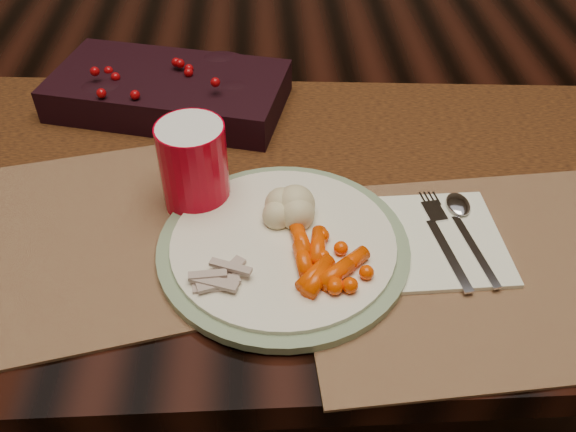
{
  "coord_description": "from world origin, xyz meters",
  "views": [
    {
      "loc": [
        -0.06,
        -0.8,
        1.26
      ],
      "look_at": [
        -0.03,
        -0.29,
        0.8
      ],
      "focal_mm": 38.0,
      "sensor_mm": 36.0,
      "label": 1
    }
  ],
  "objects_px": {
    "baby_carrots": "(321,257)",
    "napkin": "(443,239)",
    "centerpiece": "(168,86)",
    "red_cup": "(194,166)",
    "placemat_main": "(489,268)",
    "mashed_potatoes": "(284,203)",
    "dinner_plate": "(283,245)",
    "dining_table": "(297,277)",
    "turkey_shreds": "(216,279)"
  },
  "relations": [
    {
      "from": "baby_carrots",
      "to": "napkin",
      "type": "distance_m",
      "value": 0.16
    },
    {
      "from": "centerpiece",
      "to": "red_cup",
      "type": "relative_size",
      "value": 3.05
    },
    {
      "from": "centerpiece",
      "to": "napkin",
      "type": "distance_m",
      "value": 0.48
    },
    {
      "from": "placemat_main",
      "to": "mashed_potatoes",
      "type": "distance_m",
      "value": 0.25
    },
    {
      "from": "dinner_plate",
      "to": "red_cup",
      "type": "height_order",
      "value": "red_cup"
    },
    {
      "from": "dinner_plate",
      "to": "napkin",
      "type": "height_order",
      "value": "dinner_plate"
    },
    {
      "from": "baby_carrots",
      "to": "napkin",
      "type": "bearing_deg",
      "value": 16.06
    },
    {
      "from": "dining_table",
      "to": "centerpiece",
      "type": "height_order",
      "value": "centerpiece"
    },
    {
      "from": "dining_table",
      "to": "placemat_main",
      "type": "height_order",
      "value": "placemat_main"
    },
    {
      "from": "dinner_plate",
      "to": "placemat_main",
      "type": "bearing_deg",
      "value": -8.99
    },
    {
      "from": "dining_table",
      "to": "centerpiece",
      "type": "relative_size",
      "value": 5.18
    },
    {
      "from": "placemat_main",
      "to": "turkey_shreds",
      "type": "distance_m",
      "value": 0.31
    },
    {
      "from": "centerpiece",
      "to": "red_cup",
      "type": "distance_m",
      "value": 0.24
    },
    {
      "from": "red_cup",
      "to": "baby_carrots",
      "type": "bearing_deg",
      "value": -41.42
    },
    {
      "from": "mashed_potatoes",
      "to": "dinner_plate",
      "type": "bearing_deg",
      "value": -93.5
    },
    {
      "from": "dining_table",
      "to": "turkey_shreds",
      "type": "height_order",
      "value": "turkey_shreds"
    },
    {
      "from": "dinner_plate",
      "to": "napkin",
      "type": "xyz_separation_m",
      "value": [
        0.19,
        0.01,
        -0.01
      ]
    },
    {
      "from": "mashed_potatoes",
      "to": "turkey_shreds",
      "type": "distance_m",
      "value": 0.13
    },
    {
      "from": "dining_table",
      "to": "napkin",
      "type": "height_order",
      "value": "napkin"
    },
    {
      "from": "centerpiece",
      "to": "baby_carrots",
      "type": "bearing_deg",
      "value": -60.78
    },
    {
      "from": "baby_carrots",
      "to": "turkey_shreds",
      "type": "xyz_separation_m",
      "value": [
        -0.12,
        -0.03,
        -0.0
      ]
    },
    {
      "from": "turkey_shreds",
      "to": "placemat_main",
      "type": "bearing_deg",
      "value": 4.63
    },
    {
      "from": "placemat_main",
      "to": "centerpiece",
      "type": "bearing_deg",
      "value": 133.79
    },
    {
      "from": "red_cup",
      "to": "mashed_potatoes",
      "type": "bearing_deg",
      "value": -25.87
    },
    {
      "from": "dinner_plate",
      "to": "turkey_shreds",
      "type": "relative_size",
      "value": 4.1
    },
    {
      "from": "dinner_plate",
      "to": "mashed_potatoes",
      "type": "height_order",
      "value": "mashed_potatoes"
    },
    {
      "from": "centerpiece",
      "to": "napkin",
      "type": "bearing_deg",
      "value": -42.17
    },
    {
      "from": "napkin",
      "to": "turkey_shreds",
      "type": "bearing_deg",
      "value": -166.99
    },
    {
      "from": "placemat_main",
      "to": "red_cup",
      "type": "height_order",
      "value": "red_cup"
    },
    {
      "from": "mashed_potatoes",
      "to": "red_cup",
      "type": "relative_size",
      "value": 0.74
    },
    {
      "from": "placemat_main",
      "to": "napkin",
      "type": "bearing_deg",
      "value": 131.33
    },
    {
      "from": "centerpiece",
      "to": "dinner_plate",
      "type": "height_order",
      "value": "centerpiece"
    },
    {
      "from": "placemat_main",
      "to": "red_cup",
      "type": "xyz_separation_m",
      "value": [
        -0.34,
        0.13,
        0.06
      ]
    },
    {
      "from": "mashed_potatoes",
      "to": "red_cup",
      "type": "xyz_separation_m",
      "value": [
        -0.11,
        0.05,
        0.02
      ]
    },
    {
      "from": "dinner_plate",
      "to": "baby_carrots",
      "type": "relative_size",
      "value": 2.7
    },
    {
      "from": "centerpiece",
      "to": "dinner_plate",
      "type": "relative_size",
      "value": 1.18
    },
    {
      "from": "dining_table",
      "to": "baby_carrots",
      "type": "distance_m",
      "value": 0.52
    },
    {
      "from": "turkey_shreds",
      "to": "red_cup",
      "type": "distance_m",
      "value": 0.16
    },
    {
      "from": "dining_table",
      "to": "placemat_main",
      "type": "xyz_separation_m",
      "value": [
        0.2,
        -0.33,
        0.38
      ]
    },
    {
      "from": "napkin",
      "to": "mashed_potatoes",
      "type": "bearing_deg",
      "value": 168.49
    },
    {
      "from": "mashed_potatoes",
      "to": "napkin",
      "type": "height_order",
      "value": "mashed_potatoes"
    },
    {
      "from": "centerpiece",
      "to": "turkey_shreds",
      "type": "relative_size",
      "value": 4.85
    },
    {
      "from": "placemat_main",
      "to": "napkin",
      "type": "xyz_separation_m",
      "value": [
        -0.04,
        0.04,
        0.0
      ]
    },
    {
      "from": "napkin",
      "to": "dining_table",
      "type": "bearing_deg",
      "value": 116.26
    },
    {
      "from": "dinner_plate",
      "to": "baby_carrots",
      "type": "height_order",
      "value": "baby_carrots"
    },
    {
      "from": "dinner_plate",
      "to": "napkin",
      "type": "distance_m",
      "value": 0.19
    },
    {
      "from": "dining_table",
      "to": "baby_carrots",
      "type": "xyz_separation_m",
      "value": [
        0.0,
        -0.33,
        0.4
      ]
    },
    {
      "from": "dinner_plate",
      "to": "turkey_shreds",
      "type": "height_order",
      "value": "turkey_shreds"
    },
    {
      "from": "placemat_main",
      "to": "napkin",
      "type": "relative_size",
      "value": 2.7
    },
    {
      "from": "placemat_main",
      "to": "dinner_plate",
      "type": "xyz_separation_m",
      "value": [
        -0.23,
        0.04,
        0.01
      ]
    }
  ]
}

